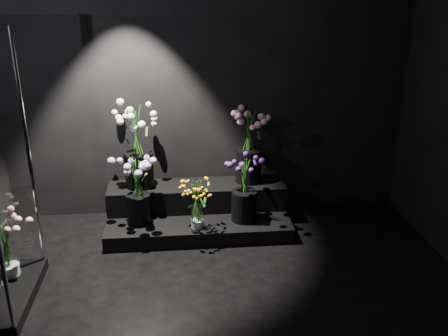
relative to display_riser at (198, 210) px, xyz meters
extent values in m
plane|color=black|center=(0.13, -1.65, -0.16)|extent=(4.00, 4.00, 0.00)
plane|color=black|center=(0.13, 0.35, 1.24)|extent=(4.00, 0.00, 4.00)
cube|color=black|center=(0.00, -0.09, -0.09)|extent=(1.75, 0.78, 0.15)
cube|color=black|center=(0.00, 0.11, 0.11)|extent=(1.75, 0.39, 0.24)
cylinder|color=white|center=(-0.02, -0.34, 0.09)|extent=(0.12, 0.12, 0.22)
cylinder|color=black|center=(-0.56, -0.19, 0.13)|extent=(0.22, 0.22, 0.28)
cylinder|color=black|center=(0.43, -0.22, 0.13)|extent=(0.24, 0.24, 0.30)
cylinder|color=black|center=(-0.56, 0.12, 0.40)|extent=(0.28, 0.28, 0.34)
cylinder|color=black|center=(0.52, 0.14, 0.40)|extent=(0.26, 0.26, 0.34)
cylinder|color=white|center=(-1.54, -0.90, 0.06)|extent=(0.16, 0.16, 0.27)
camera|label=1|loc=(-0.16, -4.45, 2.17)|focal=40.00mm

